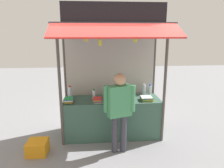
{
  "coord_description": "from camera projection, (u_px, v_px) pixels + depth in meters",
  "views": [
    {
      "loc": [
        -0.39,
        -4.47,
        2.33
      ],
      "look_at": [
        0.0,
        0.0,
        1.23
      ],
      "focal_mm": 33.54,
      "sensor_mm": 36.0,
      "label": 1
    }
  ],
  "objects": [
    {
      "name": "ground_plane",
      "position": [
        112.0,
        135.0,
        4.91
      ],
      "size": [
        20.0,
        20.0,
        0.0
      ],
      "primitive_type": "plane",
      "color": "gray"
    },
    {
      "name": "stall_counter",
      "position": [
        112.0,
        117.0,
        4.81
      ],
      "size": [
        2.15,
        0.72,
        0.88
      ],
      "primitive_type": "cube",
      "color": "#385B4C",
      "rests_on": "ground"
    },
    {
      "name": "stall_structure",
      "position": [
        112.0,
        60.0,
        4.62
      ],
      "size": [
        2.35,
        1.57,
        2.87
      ],
      "color": "#4C4742",
      "rests_on": "ground"
    },
    {
      "name": "water_bottle_right",
      "position": [
        70.0,
        92.0,
        4.79
      ],
      "size": [
        0.08,
        0.08,
        0.28
      ],
      "color": "silver",
      "rests_on": "stall_counter"
    },
    {
      "name": "water_bottle_rear_center",
      "position": [
        94.0,
        95.0,
        4.66
      ],
      "size": [
        0.07,
        0.07,
        0.24
      ],
      "color": "silver",
      "rests_on": "stall_counter"
    },
    {
      "name": "water_bottle_far_left",
      "position": [
        150.0,
        90.0,
        4.97
      ],
      "size": [
        0.08,
        0.08,
        0.27
      ],
      "color": "silver",
      "rests_on": "stall_counter"
    },
    {
      "name": "water_bottle_front_right",
      "position": [
        144.0,
        90.0,
        5.0
      ],
      "size": [
        0.08,
        0.08,
        0.27
      ],
      "color": "silver",
      "rests_on": "stall_counter"
    },
    {
      "name": "magazine_stack_far_right",
      "position": [
        97.0,
        100.0,
        4.52
      ],
      "size": [
        0.22,
        0.31,
        0.07
      ],
      "color": "white",
      "rests_on": "stall_counter"
    },
    {
      "name": "magazine_stack_front_left",
      "position": [
        147.0,
        99.0,
        4.6
      ],
      "size": [
        0.26,
        0.27,
        0.09
      ],
      "color": "orange",
      "rests_on": "stall_counter"
    },
    {
      "name": "magazine_stack_mid_left",
      "position": [
        115.0,
        100.0,
        4.52
      ],
      "size": [
        0.21,
        0.28,
        0.06
      ],
      "color": "red",
      "rests_on": "stall_counter"
    },
    {
      "name": "magazine_stack_back_left",
      "position": [
        69.0,
        100.0,
        4.46
      ],
      "size": [
        0.22,
        0.28,
        0.1
      ],
      "color": "black",
      "rests_on": "stall_counter"
    },
    {
      "name": "banana_bunch_inner_right",
      "position": [
        135.0,
        39.0,
        3.97
      ],
      "size": [
        0.09,
        0.09,
        0.24
      ],
      "color": "#332D23"
    },
    {
      "name": "banana_bunch_inner_left",
      "position": [
        86.0,
        38.0,
        3.89
      ],
      "size": [
        0.08,
        0.08,
        0.23
      ],
      "color": "#332D23"
    },
    {
      "name": "banana_bunch_rightmost",
      "position": [
        100.0,
        42.0,
        3.93
      ],
      "size": [
        0.09,
        0.09,
        0.3
      ],
      "color": "#332D23"
    },
    {
      "name": "vendor_person",
      "position": [
        119.0,
        106.0,
        4.0
      ],
      "size": [
        0.61,
        0.32,
        1.6
      ],
      "rotation": [
        0.0,
        0.0,
        0.31
      ],
      "color": "#383842",
      "rests_on": "ground"
    },
    {
      "name": "plastic_crate",
      "position": [
        38.0,
        147.0,
        4.11
      ],
      "size": [
        0.39,
        0.39,
        0.27
      ],
      "primitive_type": "cube",
      "rotation": [
        0.0,
        0.0,
        -0.03
      ],
      "color": "orange",
      "rests_on": "ground"
    }
  ]
}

